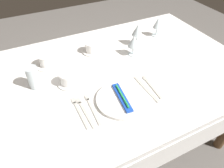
# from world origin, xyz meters

# --- Properties ---
(ground_plane) EXTENTS (6.00, 6.00, 0.00)m
(ground_plane) POSITION_xyz_m (0.00, 0.00, 0.00)
(ground_plane) COLOR slate
(dining_table) EXTENTS (1.80, 1.11, 0.74)m
(dining_table) POSITION_xyz_m (0.00, 0.00, 0.66)
(dining_table) COLOR white
(dining_table) RESTS_ON ground
(dinner_plate) EXTENTS (0.27, 0.27, 0.02)m
(dinner_plate) POSITION_xyz_m (-0.03, -0.24, 0.75)
(dinner_plate) COLOR white
(dinner_plate) RESTS_ON dining_table
(toothbrush_package) EXTENTS (0.06, 0.21, 0.02)m
(toothbrush_package) POSITION_xyz_m (-0.03, -0.24, 0.77)
(toothbrush_package) COLOR blue
(toothbrush_package) RESTS_ON dinner_plate
(fork_outer) EXTENTS (0.03, 0.21, 0.00)m
(fork_outer) POSITION_xyz_m (-0.19, -0.22, 0.74)
(fork_outer) COLOR beige
(fork_outer) RESTS_ON dining_table
(fork_inner) EXTENTS (0.03, 0.22, 0.00)m
(fork_inner) POSITION_xyz_m (-0.23, -0.22, 0.74)
(fork_inner) COLOR beige
(fork_inner) RESTS_ON dining_table
(fork_salad) EXTENTS (0.02, 0.22, 0.00)m
(fork_salad) POSITION_xyz_m (-0.26, -0.21, 0.74)
(fork_salad) COLOR beige
(fork_salad) RESTS_ON dining_table
(dinner_knife) EXTENTS (0.02, 0.23, 0.00)m
(dinner_knife) POSITION_xyz_m (0.13, -0.23, 0.74)
(dinner_knife) COLOR beige
(dinner_knife) RESTS_ON dining_table
(spoon_soup) EXTENTS (0.03, 0.20, 0.01)m
(spoon_soup) POSITION_xyz_m (0.17, -0.20, 0.74)
(spoon_soup) COLOR beige
(spoon_soup) RESTS_ON dining_table
(saucer_left) EXTENTS (0.14, 0.14, 0.01)m
(saucer_left) POSITION_xyz_m (-0.32, 0.23, 0.74)
(saucer_left) COLOR white
(saucer_left) RESTS_ON dining_table
(coffee_cup_left) EXTENTS (0.11, 0.09, 0.07)m
(coffee_cup_left) POSITION_xyz_m (-0.32, 0.23, 0.78)
(coffee_cup_left) COLOR white
(coffee_cup_left) RESTS_ON saucer_left
(saucer_right) EXTENTS (0.13, 0.13, 0.01)m
(saucer_right) POSITION_xyz_m (0.00, 0.26, 0.74)
(saucer_right) COLOR white
(saucer_right) RESTS_ON dining_table
(coffee_cup_right) EXTENTS (0.11, 0.09, 0.06)m
(coffee_cup_right) POSITION_xyz_m (0.00, 0.26, 0.78)
(coffee_cup_right) COLOR white
(coffee_cup_right) RESTS_ON saucer_right
(saucer_far) EXTENTS (0.12, 0.12, 0.01)m
(saucer_far) POSITION_xyz_m (-0.25, 0.01, 0.74)
(saucer_far) COLOR white
(saucer_far) RESTS_ON dining_table
(coffee_cup_far) EXTENTS (0.11, 0.08, 0.07)m
(coffee_cup_far) POSITION_xyz_m (-0.24, 0.01, 0.78)
(coffee_cup_far) COLOR white
(coffee_cup_far) RESTS_ON saucer_far
(wine_glass_centre) EXTENTS (0.08, 0.08, 0.14)m
(wine_glass_centre) POSITION_xyz_m (0.24, 0.11, 0.84)
(wine_glass_centre) COLOR silver
(wine_glass_centre) RESTS_ON dining_table
(wine_glass_left) EXTENTS (0.08, 0.08, 0.16)m
(wine_glass_left) POSITION_xyz_m (0.33, 0.21, 0.85)
(wine_glass_left) COLOR silver
(wine_glass_left) RESTS_ON dining_table
(wine_glass_right) EXTENTS (0.07, 0.07, 0.14)m
(wine_glass_right) POSITION_xyz_m (0.54, 0.26, 0.84)
(wine_glass_right) COLOR silver
(wine_glass_right) RESTS_ON dining_table
(drink_tumbler) EXTENTS (0.07, 0.07, 0.13)m
(drink_tumbler) POSITION_xyz_m (-0.42, 0.07, 0.80)
(drink_tumbler) COLOR silver
(drink_tumbler) RESTS_ON dining_table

